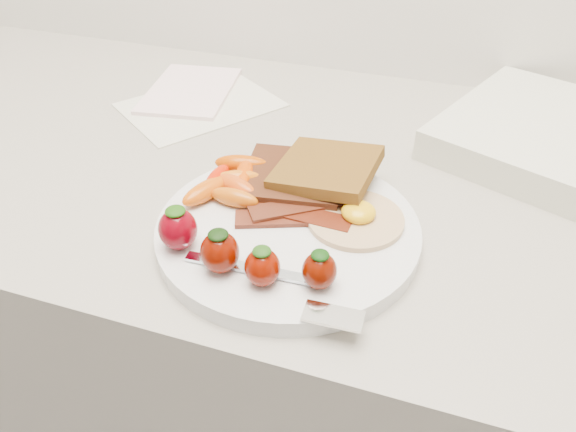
% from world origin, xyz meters
% --- Properties ---
extents(counter, '(2.00, 0.60, 0.90)m').
position_xyz_m(counter, '(0.00, 1.70, 0.45)').
color(counter, gray).
rests_on(counter, ground).
extents(plate, '(0.27, 0.27, 0.02)m').
position_xyz_m(plate, '(0.01, 1.56, 0.91)').
color(plate, silver).
rests_on(plate, counter).
extents(toast_lower, '(0.12, 0.12, 0.01)m').
position_xyz_m(toast_lower, '(-0.01, 1.63, 0.93)').
color(toast_lower, '#3B1D0E').
rests_on(toast_lower, plate).
extents(toast_upper, '(0.11, 0.11, 0.02)m').
position_xyz_m(toast_upper, '(0.02, 1.64, 0.94)').
color(toast_upper, '#4B300C').
rests_on(toast_upper, toast_lower).
extents(fried_egg, '(0.12, 0.12, 0.02)m').
position_xyz_m(fried_egg, '(0.07, 1.58, 0.92)').
color(fried_egg, beige).
rests_on(fried_egg, plate).
extents(bacon_strips, '(0.12, 0.09, 0.01)m').
position_xyz_m(bacon_strips, '(0.01, 1.57, 0.92)').
color(bacon_strips, black).
rests_on(bacon_strips, plate).
extents(baby_carrots, '(0.08, 0.11, 0.02)m').
position_xyz_m(baby_carrots, '(-0.07, 1.60, 0.93)').
color(baby_carrots, '#D9630C').
rests_on(baby_carrots, plate).
extents(strawberries, '(0.18, 0.06, 0.05)m').
position_xyz_m(strawberries, '(-0.02, 1.48, 0.94)').
color(strawberries, '#66000B').
rests_on(strawberries, plate).
extents(fork, '(0.18, 0.05, 0.00)m').
position_xyz_m(fork, '(0.03, 1.47, 0.92)').
color(fork, silver).
rests_on(fork, plate).
extents(paper_sheet, '(0.25, 0.26, 0.00)m').
position_xyz_m(paper_sheet, '(-0.21, 1.81, 0.90)').
color(paper_sheet, silver).
rests_on(paper_sheet, counter).
extents(notepad, '(0.15, 0.19, 0.01)m').
position_xyz_m(notepad, '(-0.25, 1.84, 0.91)').
color(notepad, white).
rests_on(notepad, paper_sheet).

